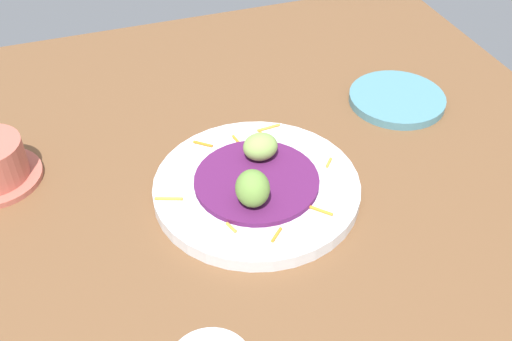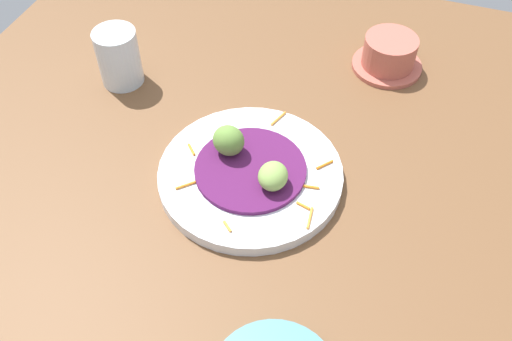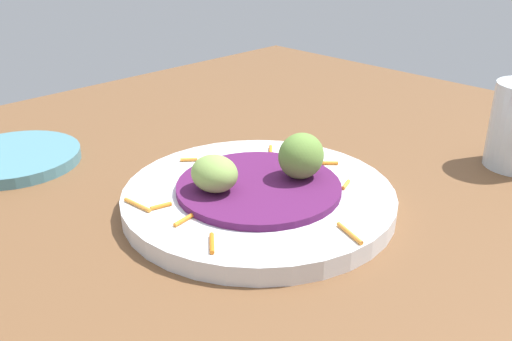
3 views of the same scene
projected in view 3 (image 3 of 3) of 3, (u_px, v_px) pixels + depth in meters
The scene contains 7 objects.
table_surface at pixel (298, 218), 56.89cm from camera, with size 110.00×110.00×2.00cm, color brown.
main_plate at pixel (259, 198), 56.60cm from camera, with size 27.39×27.39×1.87cm, color silver.
cabbage_bed at pixel (259, 187), 56.06cm from camera, with size 16.52×16.52×0.73cm, color #51194C.
carrot_garnish at pixel (243, 195), 54.76cm from camera, with size 21.98×24.83×0.40cm.
guac_scoop_left at pixel (301, 156), 56.27cm from camera, with size 4.30×4.80×4.72cm, color olive.
guac_scoop_center at pixel (214, 174), 53.81cm from camera, with size 4.79×4.22×3.56cm, color #84A851.
side_plate_small at pixel (14, 158), 66.70cm from camera, with size 15.26×15.26×1.32cm, color teal.
Camera 3 is at (38.05, 32.29, 29.06)cm, focal length 39.31 mm.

